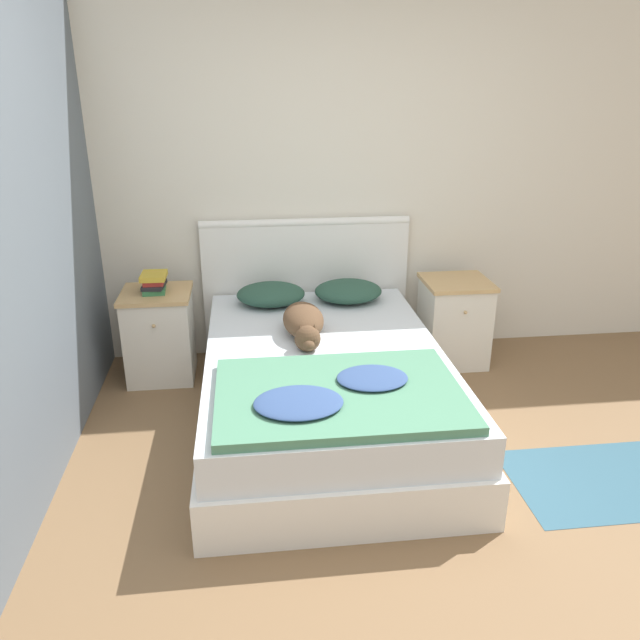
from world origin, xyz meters
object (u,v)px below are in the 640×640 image
pillow_right (348,291)px  nightstand_left (160,335)px  dog (304,323)px  bed (324,388)px  nightstand_right (454,321)px  book_stack (154,282)px  pillow_left (271,294)px

pillow_right → nightstand_left: bearing=-178.2°
pillow_right → dog: dog is taller
bed → pillow_right: 0.90m
bed → nightstand_left: size_ratio=3.40×
nightstand_right → dog: 1.27m
pillow_right → book_stack: book_stack is taller
nightstand_left → bed: bearing=-36.5°
bed → pillow_right: bearing=71.5°
nightstand_left → book_stack: bearing=119.6°
bed → book_stack: book_stack is taller
nightstand_right → pillow_right: pillow_right is taller
bed → dog: 0.41m
bed → nightstand_left: (-1.02, 0.76, 0.07)m
pillow_right → dog: 0.68m
nightstand_left → nightstand_right: 2.05m
pillow_left → book_stack: 0.77m
dog → book_stack: book_stack is taller
nightstand_right → book_stack: (-2.05, 0.01, 0.37)m
pillow_left → pillow_right: (0.53, 0.00, 0.00)m
bed → pillow_left: pillow_left is taller
bed → nightstand_right: bearing=36.5°
nightstand_left → pillow_right: pillow_right is taller
bed → nightstand_right: size_ratio=3.40×
book_stack → dog: bearing=-30.2°
bed → book_stack: size_ratio=9.93×
nightstand_left → nightstand_right: same height
pillow_left → pillow_right: bearing=0.0°
pillow_left → book_stack: book_stack is taller
nightstand_right → pillow_right: (-0.76, 0.04, 0.24)m
nightstand_left → pillow_left: 0.80m
nightstand_left → pillow_left: (0.76, 0.04, 0.24)m
nightstand_left → pillow_right: (1.29, 0.04, 0.24)m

